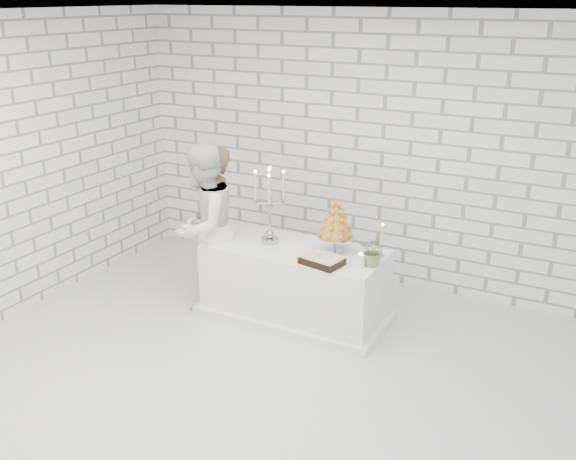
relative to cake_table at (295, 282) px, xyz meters
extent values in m
cube|color=silver|center=(0.42, -1.23, -0.38)|extent=(6.00, 5.00, 0.01)
cube|color=white|center=(0.42, -1.23, 2.62)|extent=(6.00, 5.00, 0.01)
cube|color=white|center=(0.42, 1.27, 1.12)|extent=(6.00, 0.01, 3.00)
cube|color=white|center=(0.42, -3.73, 1.12)|extent=(6.00, 0.01, 3.00)
cube|color=white|center=(-2.58, -1.23, 1.12)|extent=(0.01, 5.00, 3.00)
cube|color=white|center=(0.00, 0.00, 0.00)|extent=(1.80, 0.80, 0.75)
imported|color=brown|center=(-1.01, 0.09, 0.45)|extent=(0.67, 0.72, 1.64)
imported|color=white|center=(-0.97, -0.18, 0.50)|extent=(0.70, 0.88, 1.75)
cube|color=black|center=(0.41, -0.25, 0.42)|extent=(0.42, 0.33, 0.08)
cylinder|color=white|center=(0.75, -0.14, 0.44)|extent=(0.10, 0.10, 0.12)
cylinder|color=beige|center=(0.84, 0.18, 0.54)|extent=(0.08, 0.08, 0.32)
imported|color=#527939|center=(0.85, -0.06, 0.52)|extent=(0.27, 0.23, 0.29)
camera|label=1|loc=(2.72, -5.33, 2.76)|focal=40.36mm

